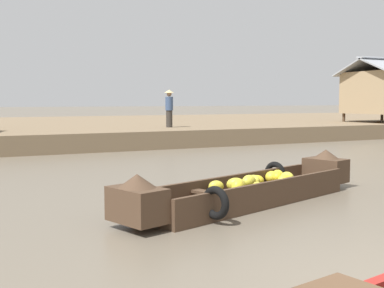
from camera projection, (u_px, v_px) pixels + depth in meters
name	position (u px, v px, depth m)	size (l,w,h in m)	color
ground_plane	(117.00, 169.00, 13.58)	(300.00, 300.00, 0.00)	#665B4C
riverbank_strip	(34.00, 129.00, 26.50)	(160.00, 20.00, 0.71)	#756047
banana_boat	(252.00, 188.00, 9.05)	(5.74, 2.61, 0.82)	#473323
vendor_person	(169.00, 106.00, 21.81)	(0.44, 0.44, 1.66)	#332D28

